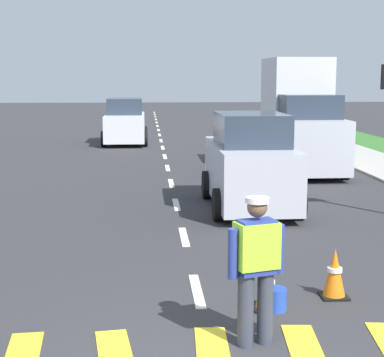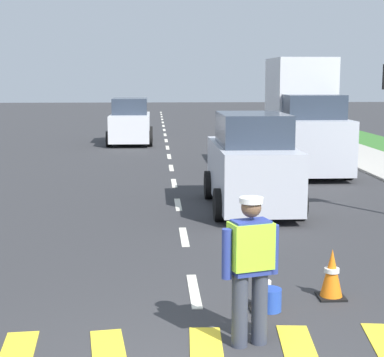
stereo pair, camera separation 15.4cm
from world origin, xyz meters
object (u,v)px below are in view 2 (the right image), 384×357
at_px(traffic_cone_near, 332,274).
at_px(car_oncoming_second, 130,123).
at_px(car_outgoing_ahead, 251,165).
at_px(delivery_truck, 304,120).
at_px(traffic_cone_far, 263,287).
at_px(road_worker, 252,264).

bearing_deg(traffic_cone_near, car_oncoming_second, 99.71).
bearing_deg(car_outgoing_ahead, delivery_truck, 65.73).
relative_size(traffic_cone_far, delivery_truck, 0.13).
bearing_deg(road_worker, traffic_cone_near, 47.17).
height_order(road_worker, car_oncoming_second, car_oncoming_second).
xyz_separation_m(car_outgoing_ahead, car_oncoming_second, (-3.25, 14.26, -0.06)).
bearing_deg(road_worker, traffic_cone_far, 73.18).
relative_size(traffic_cone_near, delivery_truck, 0.15).
relative_size(traffic_cone_near, car_oncoming_second, 0.17).
xyz_separation_m(traffic_cone_far, car_oncoming_second, (-2.46, 20.49, 0.64)).
bearing_deg(traffic_cone_near, road_worker, -132.83).
distance_m(traffic_cone_near, traffic_cone_far, 1.05).
bearing_deg(car_outgoing_ahead, traffic_cone_near, -88.10).
bearing_deg(traffic_cone_far, delivery_truck, 74.42).
bearing_deg(car_oncoming_second, delivery_truck, -56.85).
xyz_separation_m(road_worker, traffic_cone_far, (0.32, 1.06, -0.63)).
xyz_separation_m(road_worker, car_oncoming_second, (-2.14, 21.55, 0.01)).
distance_m(road_worker, traffic_cone_far, 1.27).
bearing_deg(car_oncoming_second, traffic_cone_near, -80.29).
height_order(traffic_cone_near, car_oncoming_second, car_oncoming_second).
height_order(traffic_cone_near, car_outgoing_ahead, car_outgoing_ahead).
distance_m(road_worker, traffic_cone_near, 2.01).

